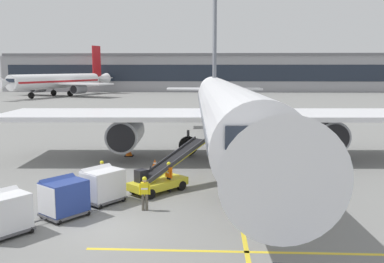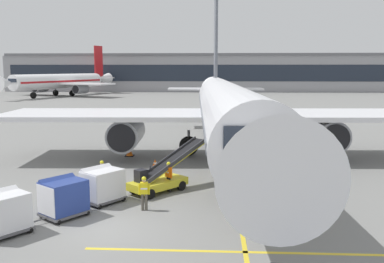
% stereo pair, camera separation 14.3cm
% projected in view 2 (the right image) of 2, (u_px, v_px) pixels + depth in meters
% --- Properties ---
extents(ground_plane, '(600.00, 600.00, 0.00)m').
position_uv_depth(ground_plane, '(104.00, 230.00, 18.92)').
color(ground_plane, slate).
extents(parked_airplane, '(35.06, 45.23, 15.31)m').
position_uv_depth(parked_airplane, '(226.00, 109.00, 33.49)').
color(parked_airplane, white).
rests_on(parked_airplane, ground).
extents(belt_loader, '(4.50, 4.87, 2.80)m').
position_uv_depth(belt_loader, '(161.00, 177.00, 24.78)').
color(belt_loader, gold).
rests_on(belt_loader, ground).
extents(baggage_cart_lead, '(2.48, 2.66, 1.91)m').
position_uv_depth(baggage_cart_lead, '(102.00, 184.00, 22.63)').
color(baggage_cart_lead, '#515156').
rests_on(baggage_cart_lead, ground).
extents(baggage_cart_second, '(2.48, 2.66, 1.91)m').
position_uv_depth(baggage_cart_second, '(63.00, 197.00, 20.44)').
color(baggage_cart_second, '#515156').
rests_on(baggage_cart_second, ground).
extents(baggage_cart_third, '(2.48, 2.66, 1.91)m').
position_uv_depth(baggage_cart_third, '(3.00, 212.00, 18.25)').
color(baggage_cart_third, '#515156').
rests_on(baggage_cart_third, ground).
extents(ground_crew_by_loader, '(0.57, 0.28, 1.74)m').
position_uv_depth(ground_crew_by_loader, '(144.00, 191.00, 21.35)').
color(ground_crew_by_loader, '#514C42').
rests_on(ground_crew_by_loader, ground).
extents(ground_crew_by_carts, '(0.43, 0.44, 1.74)m').
position_uv_depth(ground_crew_by_carts, '(169.00, 174.00, 24.68)').
color(ground_crew_by_carts, black).
rests_on(ground_crew_by_carts, ground).
extents(ground_crew_marshaller, '(0.54, 0.37, 1.74)m').
position_uv_depth(ground_crew_marshaller, '(102.00, 173.00, 25.05)').
color(ground_crew_marshaller, black).
rests_on(ground_crew_marshaller, ground).
extents(safety_cone_engine_keepout, '(0.70, 0.70, 0.79)m').
position_uv_depth(safety_cone_engine_keepout, '(129.00, 151.00, 34.70)').
color(safety_cone_engine_keepout, black).
rests_on(safety_cone_engine_keepout, ground).
extents(safety_cone_wingtip, '(0.58, 0.58, 0.66)m').
position_uv_depth(safety_cone_wingtip, '(155.00, 164.00, 30.52)').
color(safety_cone_wingtip, black).
rests_on(safety_cone_wingtip, ground).
extents(apron_guidance_line_lead_in, '(0.20, 110.00, 0.01)m').
position_uv_depth(apron_guidance_line_lead_in, '(230.00, 160.00, 33.27)').
color(apron_guidance_line_lead_in, yellow).
rests_on(apron_guidance_line_lead_in, ground).
extents(apron_guidance_line_stop_bar, '(12.00, 0.20, 0.01)m').
position_uv_depth(apron_guidance_line_stop_bar, '(237.00, 252.00, 16.62)').
color(apron_guidance_line_stop_bar, yellow).
rests_on(apron_guidance_line_stop_bar, ground).
extents(terminal_building, '(148.13, 15.13, 11.45)m').
position_uv_depth(terminal_building, '(247.00, 73.00, 132.60)').
color(terminal_building, '#939399').
rests_on(terminal_building, ground).
extents(distant_airplane, '(29.24, 37.03, 13.32)m').
position_uv_depth(distant_airplane, '(61.00, 82.00, 108.20)').
color(distant_airplane, white).
rests_on(distant_airplane, ground).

